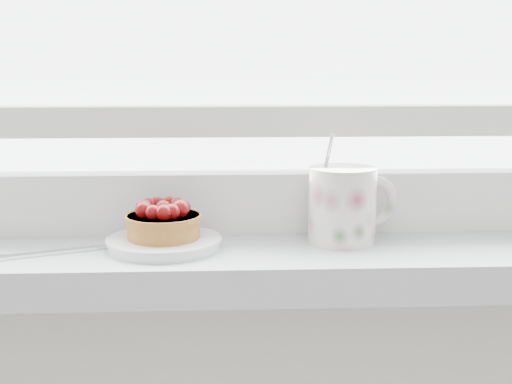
{
  "coord_description": "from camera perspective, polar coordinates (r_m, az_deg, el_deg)",
  "views": [
    {
      "loc": [
        0.01,
        1.14,
        1.14
      ],
      "look_at": [
        0.04,
        1.88,
        1.0
      ],
      "focal_mm": 50.0,
      "sensor_mm": 36.0,
      "label": 1
    }
  ],
  "objects": [
    {
      "name": "raspberry_tart",
      "position": [
        0.77,
        -7.41,
        -2.27
      ],
      "size": [
        0.08,
        0.08,
        0.04
      ],
      "color": "#91561F",
      "rests_on": "saucer"
    },
    {
      "name": "fork",
      "position": [
        0.78,
        -13.78,
        -4.46
      ],
      "size": [
        0.19,
        0.09,
        0.0
      ],
      "color": "silver",
      "rests_on": "windowsill"
    },
    {
      "name": "saucer",
      "position": [
        0.77,
        -7.37,
        -4.08
      ],
      "size": [
        0.12,
        0.12,
        0.01
      ],
      "primitive_type": "cylinder",
      "color": "white",
      "rests_on": "windowsill"
    },
    {
      "name": "floral_mug",
      "position": [
        0.79,
        7.09,
        -0.92
      ],
      "size": [
        0.11,
        0.09,
        0.12
      ],
      "color": "silver",
      "rests_on": "windowsill"
    }
  ]
}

